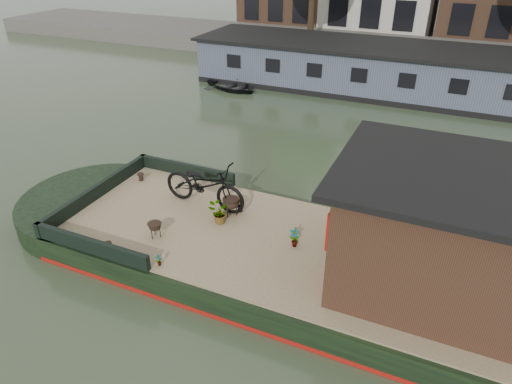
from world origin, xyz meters
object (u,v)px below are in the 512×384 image
at_px(potted_plant_a, 294,238).
at_px(brazier_front, 155,230).
at_px(cabin, 443,230).
at_px(brazier_rear, 231,207).
at_px(dinghy, 232,83).
at_px(bicycle, 204,185).

bearing_deg(potted_plant_a, brazier_front, -162.54).
relative_size(cabin, brazier_front, 11.08).
bearing_deg(brazier_rear, dinghy, 116.54).
relative_size(brazier_rear, dinghy, 0.16).
bearing_deg(potted_plant_a, cabin, -0.71).
distance_m(bicycle, brazier_rear, 0.87).
xyz_separation_m(potted_plant_a, dinghy, (-7.25, 11.47, -0.58)).
xyz_separation_m(bicycle, brazier_rear, (0.78, -0.14, -0.36)).
bearing_deg(brazier_rear, potted_plant_a, -17.47).
bearing_deg(bicycle, cabin, -94.15).
xyz_separation_m(cabin, brazier_rear, (-4.62, 0.60, -1.00)).
bearing_deg(brazier_rear, cabin, -7.44).
bearing_deg(dinghy, bicycle, -137.19).
xyz_separation_m(cabin, brazier_front, (-5.74, -0.89, -1.05)).
bearing_deg(bicycle, potted_plant_a, -101.59).
xyz_separation_m(cabin, bicycle, (-5.40, 0.74, -0.64)).
relative_size(cabin, potted_plant_a, 8.92).
relative_size(potted_plant_a, brazier_front, 1.24).
distance_m(brazier_front, dinghy, 13.13).
bearing_deg(brazier_front, cabin, 8.78).
distance_m(cabin, bicycle, 5.49).
bearing_deg(cabin, potted_plant_a, 179.29).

